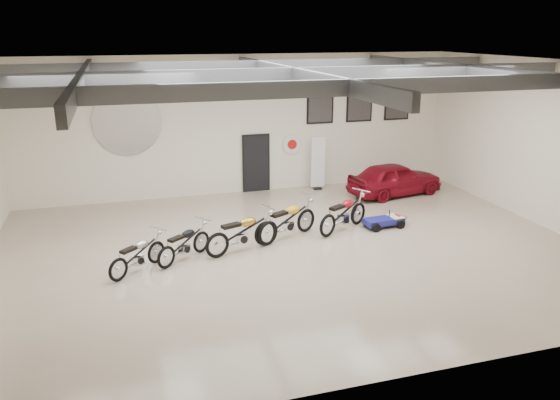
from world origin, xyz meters
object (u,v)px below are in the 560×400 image
object	(u,v)px
motorcycle_yellow	(288,220)
vintage_car	(395,179)
banner_stand	(318,164)
motorcycle_black	(184,243)
motorcycle_gold	(242,232)
go_kart	(387,218)
motorcycle_silver	(137,254)
motorcycle_red	(343,213)

from	to	relation	value
motorcycle_yellow	vintage_car	size ratio (longest dim) A/B	0.62
banner_stand	motorcycle_black	size ratio (longest dim) A/B	1.07
motorcycle_black	motorcycle_yellow	xyz separation A→B (m)	(3.07, 0.72, 0.09)
motorcycle_gold	go_kart	world-z (taller)	motorcycle_gold
motorcycle_yellow	banner_stand	bearing A→B (deg)	32.83
vintage_car	motorcycle_gold	bearing A→B (deg)	109.65
motorcycle_gold	go_kart	distance (m)	4.77
motorcycle_yellow	vintage_car	distance (m)	5.93
go_kart	motorcycle_black	bearing A→B (deg)	-177.31
motorcycle_silver	vintage_car	size ratio (longest dim) A/B	0.51
go_kart	vintage_car	world-z (taller)	vintage_car
banner_stand	motorcycle_black	bearing A→B (deg)	-133.05
motorcycle_black	motorcycle_gold	xyz separation A→B (m)	(1.58, 0.14, 0.09)
motorcycle_red	motorcycle_yellow	bearing A→B (deg)	154.49
motorcycle_silver	motorcycle_black	world-z (taller)	motorcycle_black
banner_stand	motorcycle_red	distance (m)	4.52
motorcycle_gold	vintage_car	size ratio (longest dim) A/B	0.61
motorcycle_red	vintage_car	distance (m)	4.39
banner_stand	motorcycle_silver	distance (m)	8.96
banner_stand	motorcycle_silver	size ratio (longest dim) A/B	1.09
motorcycle_silver	motorcycle_red	xyz separation A→B (m)	(6.07, 1.25, 0.09)
motorcycle_red	motorcycle_silver	bearing A→B (deg)	161.68
motorcycle_black	motorcycle_red	xyz separation A→B (m)	(4.87, 0.86, 0.08)
motorcycle_red	motorcycle_black	bearing A→B (deg)	160.02
banner_stand	motorcycle_gold	xyz separation A→B (m)	(-4.13, -5.14, -0.42)
motorcycle_gold	motorcycle_red	distance (m)	3.37
banner_stand	motorcycle_yellow	bearing A→B (deg)	-115.88
motorcycle_yellow	vintage_car	bearing A→B (deg)	3.98
motorcycle_gold	vintage_car	xyz separation A→B (m)	(6.57, 3.64, 0.04)
banner_stand	motorcycle_yellow	distance (m)	5.29
go_kart	vintage_car	xyz separation A→B (m)	(1.85, 3.02, 0.33)
motorcycle_silver	motorcycle_yellow	size ratio (longest dim) A/B	0.83
motorcycle_black	go_kart	xyz separation A→B (m)	(6.30, 0.76, -0.20)
motorcycle_silver	motorcycle_yellow	xyz separation A→B (m)	(4.27, 1.11, 0.10)
motorcycle_silver	banner_stand	bearing A→B (deg)	-1.86
motorcycle_silver	go_kart	size ratio (longest dim) A/B	1.20
motorcycle_black	motorcycle_gold	world-z (taller)	motorcycle_gold
motorcycle_black	motorcycle_gold	distance (m)	1.59
motorcycle_silver	motorcycle_gold	distance (m)	2.84
banner_stand	go_kart	bearing A→B (deg)	-78.33
motorcycle_black	vintage_car	world-z (taller)	vintage_car
motorcycle_silver	motorcycle_black	size ratio (longest dim) A/B	0.99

